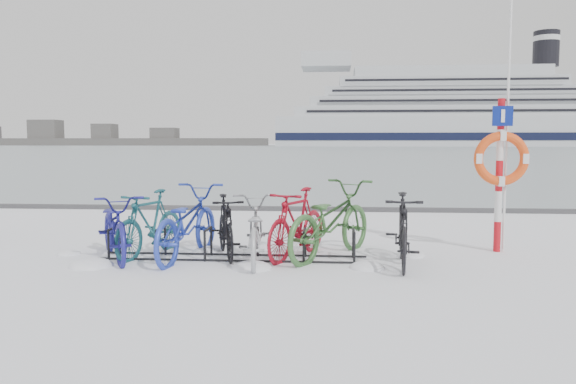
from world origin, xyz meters
The scene contains 16 objects.
ground centered at (0.00, 0.00, 0.00)m, with size 900.00×900.00×0.00m, color white.
ice_sheet centered at (0.00, 155.00, 0.01)m, with size 400.00×298.00×0.02m, color #A0ACB4.
quay_edge centered at (0.00, 5.90, 0.05)m, with size 400.00×0.25×0.10m, color #3F3F42.
bike_rack centered at (0.00, 0.00, 0.18)m, with size 4.00×0.48×0.46m.
lifebuoy_station centered at (4.10, 0.81, 1.47)m, with size 0.84×0.23×4.37m.
cruise_ferry centered at (43.78, 208.54, 11.48)m, with size 128.26×24.21×42.14m.
shoreline centered at (-122.02, 260.00, 2.79)m, with size 180.00×12.00×9.50m.
bike_0 centered at (-1.75, -0.07, 0.51)m, with size 0.67×1.93×1.01m, color navy.
bike_1 centered at (-1.30, 0.19, 0.52)m, with size 0.49×1.72×1.04m, color #195059.
bike_2 centered at (-0.69, 0.04, 0.56)m, with size 0.75×2.14×1.12m, color #273EB5.
bike_3 centered at (-0.13, 0.21, 0.48)m, with size 0.45×1.61×0.97m, color black.
bike_4 centered at (0.35, -0.16, 0.49)m, with size 0.65×1.88×0.98m, color #A3A6AB.
bike_5 centered at (0.96, 0.22, 0.54)m, with size 0.51×1.80×1.08m, color maroon.
bike_6 centered at (1.45, 0.29, 0.59)m, with size 0.79×2.26×1.18m, color #3B6C35.
bike_7 centered at (2.47, -0.23, 0.53)m, with size 0.50×1.75×1.05m, color black.
snow_drifts centered at (-0.08, -0.22, 0.00)m, with size 5.66×1.98×0.21m.
Camera 1 is at (1.48, -8.13, 1.73)m, focal length 35.00 mm.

